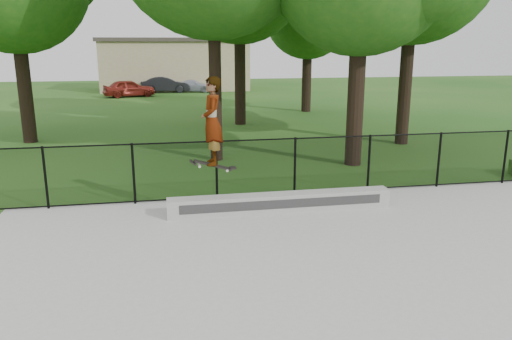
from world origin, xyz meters
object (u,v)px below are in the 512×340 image
Objects in this scene: car_b at (165,85)px; car_c at (192,85)px; car_a at (129,88)px; grind_ledge at (281,202)px; skater_airborne at (212,122)px.

car_b reaches higher than car_c.
car_a is 1.06× the size of car_b.
skater_airborne reaches higher than grind_ledge.
car_a is 1.77× the size of skater_airborne.
skater_airborne reaches higher than car_c.
grind_ledge is 30.64m from car_c.
grind_ledge is 1.57× the size of car_c.
grind_ledge is 30.55m from car_b.
car_b is 1.06× the size of car_c.
car_a reaches higher than grind_ledge.
car_c is at bearing -85.27° from car_b.
skater_airborne is (-1.49, -30.73, 1.67)m from car_c.
grind_ledge is at bearing -175.69° from car_b.
car_b is 2.19m from car_c.
car_b is 1.68× the size of skater_airborne.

